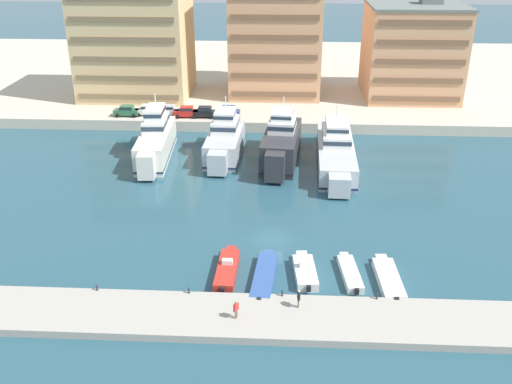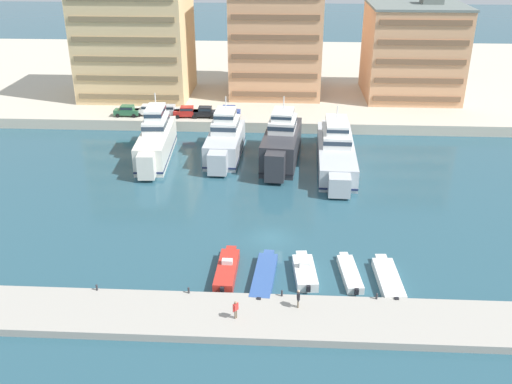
{
  "view_description": "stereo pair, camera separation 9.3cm",
  "coord_description": "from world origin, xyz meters",
  "px_view_note": "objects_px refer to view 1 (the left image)",
  "views": [
    {
      "loc": [
        1.11,
        -53.7,
        30.79
      ],
      "look_at": [
        -1.98,
        6.09,
        2.5
      ],
      "focal_mm": 40.0,
      "sensor_mm": 36.0,
      "label": 1
    },
    {
      "loc": [
        1.21,
        -53.69,
        30.79
      ],
      "look_at": [
        -1.98,
        6.09,
        2.5
      ],
      "focal_mm": 40.0,
      "sensor_mm": 36.0,
      "label": 2
    }
  ],
  "objects_px": {
    "car_black_center": "(204,112)",
    "pedestrian_near_edge": "(236,308)",
    "yacht_charcoal_mid_left": "(281,143)",
    "motorboat_white_center_left": "(350,273)",
    "car_silver_mid_left": "(168,110)",
    "pedestrian_mid_deck": "(299,297)",
    "motorboat_blue_left": "(264,276)",
    "yacht_ivory_far_left": "(156,140)",
    "motorboat_white_center": "(388,279)",
    "car_red_center_left": "(186,111)",
    "car_green_far_left": "(127,110)",
    "motorboat_white_mid_left": "(305,271)",
    "motorboat_red_far_left": "(227,270)",
    "yacht_silver_center_left": "(336,150)",
    "car_blue_center_right": "(228,111)",
    "yacht_silver_left": "(225,140)",
    "car_white_left": "(148,110)"
  },
  "relations": [
    {
      "from": "car_silver_mid_left",
      "to": "car_red_center_left",
      "type": "xyz_separation_m",
      "value": [
        3.22,
        -0.65,
        0.0
      ]
    },
    {
      "from": "yacht_ivory_far_left",
      "to": "car_blue_center_right",
      "type": "height_order",
      "value": "yacht_ivory_far_left"
    },
    {
      "from": "yacht_silver_left",
      "to": "car_silver_mid_left",
      "type": "distance_m",
      "value": 17.19
    },
    {
      "from": "yacht_ivory_far_left",
      "to": "car_black_center",
      "type": "height_order",
      "value": "yacht_ivory_far_left"
    },
    {
      "from": "yacht_charcoal_mid_left",
      "to": "motorboat_white_center_left",
      "type": "bearing_deg",
      "value": -76.52
    },
    {
      "from": "motorboat_white_center_left",
      "to": "pedestrian_mid_deck",
      "type": "relative_size",
      "value": 3.84
    },
    {
      "from": "car_white_left",
      "to": "car_black_center",
      "type": "height_order",
      "value": "same"
    },
    {
      "from": "yacht_silver_left",
      "to": "motorboat_red_far_left",
      "type": "relative_size",
      "value": 2.08
    },
    {
      "from": "car_white_left",
      "to": "motorboat_red_far_left",
      "type": "bearing_deg",
      "value": -68.33
    },
    {
      "from": "car_black_center",
      "to": "pedestrian_near_edge",
      "type": "distance_m",
      "value": 52.18
    },
    {
      "from": "yacht_ivory_far_left",
      "to": "pedestrian_near_edge",
      "type": "bearing_deg",
      "value": -68.58
    },
    {
      "from": "yacht_silver_center_left",
      "to": "car_silver_mid_left",
      "type": "bearing_deg",
      "value": 149.8
    },
    {
      "from": "car_red_center_left",
      "to": "yacht_charcoal_mid_left",
      "type": "bearing_deg",
      "value": -42.16
    },
    {
      "from": "motorboat_white_center",
      "to": "yacht_charcoal_mid_left",
      "type": "bearing_deg",
      "value": 109.35
    },
    {
      "from": "yacht_charcoal_mid_left",
      "to": "motorboat_white_center_left",
      "type": "distance_m",
      "value": 29.97
    },
    {
      "from": "car_silver_mid_left",
      "to": "car_black_center",
      "type": "distance_m",
      "value": 6.27
    },
    {
      "from": "motorboat_red_far_left",
      "to": "car_white_left",
      "type": "height_order",
      "value": "car_white_left"
    },
    {
      "from": "yacht_ivory_far_left",
      "to": "car_white_left",
      "type": "bearing_deg",
      "value": 106.97
    },
    {
      "from": "motorboat_red_far_left",
      "to": "motorboat_white_center_left",
      "type": "bearing_deg",
      "value": 1.07
    },
    {
      "from": "motorboat_white_center_left",
      "to": "car_silver_mid_left",
      "type": "distance_m",
      "value": 51.22
    },
    {
      "from": "motorboat_white_center",
      "to": "car_red_center_left",
      "type": "xyz_separation_m",
      "value": [
        -26.34,
        44.21,
        2.27
      ]
    },
    {
      "from": "motorboat_white_mid_left",
      "to": "car_black_center",
      "type": "xyz_separation_m",
      "value": [
        -15.49,
        43.54,
        2.19
      ]
    },
    {
      "from": "yacht_ivory_far_left",
      "to": "car_green_far_left",
      "type": "distance_m",
      "value": 15.88
    },
    {
      "from": "yacht_charcoal_mid_left",
      "to": "pedestrian_mid_deck",
      "type": "relative_size",
      "value": 9.52
    },
    {
      "from": "car_black_center",
      "to": "yacht_silver_center_left",
      "type": "bearing_deg",
      "value": -36.12
    },
    {
      "from": "motorboat_white_center_left",
      "to": "car_green_far_left",
      "type": "height_order",
      "value": "car_green_far_left"
    },
    {
      "from": "yacht_charcoal_mid_left",
      "to": "car_green_far_left",
      "type": "bearing_deg",
      "value": 150.85
    },
    {
      "from": "motorboat_blue_left",
      "to": "car_green_far_left",
      "type": "relative_size",
      "value": 2.12
    },
    {
      "from": "car_white_left",
      "to": "car_red_center_left",
      "type": "height_order",
      "value": "same"
    },
    {
      "from": "motorboat_blue_left",
      "to": "motorboat_white_mid_left",
      "type": "xyz_separation_m",
      "value": [
        3.86,
        0.84,
        0.12
      ]
    },
    {
      "from": "yacht_charcoal_mid_left",
      "to": "yacht_silver_center_left",
      "type": "bearing_deg",
      "value": -4.16
    },
    {
      "from": "pedestrian_near_edge",
      "to": "motorboat_white_center_left",
      "type": "bearing_deg",
      "value": 37.35
    },
    {
      "from": "car_black_center",
      "to": "pedestrian_near_edge",
      "type": "xyz_separation_m",
      "value": [
        9.51,
        -51.3,
        -0.96
      ]
    },
    {
      "from": "car_blue_center_right",
      "to": "car_red_center_left",
      "type": "bearing_deg",
      "value": -175.1
    },
    {
      "from": "car_black_center",
      "to": "pedestrian_near_edge",
      "type": "relative_size",
      "value": 2.43
    },
    {
      "from": "motorboat_white_center",
      "to": "motorboat_blue_left",
      "type": "bearing_deg",
      "value": -179.36
    },
    {
      "from": "yacht_charcoal_mid_left",
      "to": "yacht_silver_center_left",
      "type": "relative_size",
      "value": 0.74
    },
    {
      "from": "car_green_far_left",
      "to": "car_red_center_left",
      "type": "bearing_deg",
      "value": -0.31
    },
    {
      "from": "yacht_ivory_far_left",
      "to": "car_black_center",
      "type": "bearing_deg",
      "value": 69.42
    },
    {
      "from": "motorboat_blue_left",
      "to": "motorboat_white_center_left",
      "type": "distance_m",
      "value": 8.23
    },
    {
      "from": "yacht_silver_center_left",
      "to": "motorboat_white_center",
      "type": "height_order",
      "value": "yacht_silver_center_left"
    },
    {
      "from": "motorboat_white_mid_left",
      "to": "car_white_left",
      "type": "height_order",
      "value": "car_white_left"
    },
    {
      "from": "yacht_charcoal_mid_left",
      "to": "pedestrian_mid_deck",
      "type": "xyz_separation_m",
      "value": [
        1.92,
        -35.11,
        -0.96
      ]
    },
    {
      "from": "yacht_silver_left",
      "to": "car_green_far_left",
      "type": "xyz_separation_m",
      "value": [
        -17.63,
        12.72,
        0.3
      ]
    },
    {
      "from": "motorboat_white_center",
      "to": "car_black_center",
      "type": "bearing_deg",
      "value": 117.79
    },
    {
      "from": "car_silver_mid_left",
      "to": "pedestrian_mid_deck",
      "type": "relative_size",
      "value": 2.35
    },
    {
      "from": "motorboat_red_far_left",
      "to": "car_blue_center_right",
      "type": "distance_m",
      "value": 44.46
    },
    {
      "from": "car_blue_center_right",
      "to": "motorboat_white_mid_left",
      "type": "bearing_deg",
      "value": -75.19
    },
    {
      "from": "motorboat_blue_left",
      "to": "car_silver_mid_left",
      "type": "bearing_deg",
      "value": 111.66
    },
    {
      "from": "motorboat_red_far_left",
      "to": "pedestrian_near_edge",
      "type": "height_order",
      "value": "pedestrian_near_edge"
    }
  ]
}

